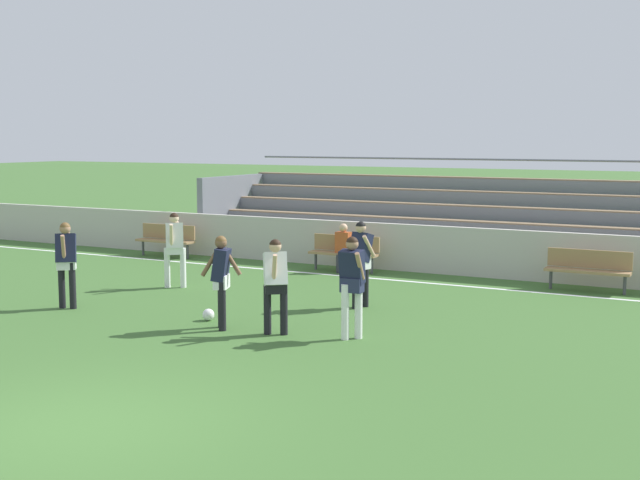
# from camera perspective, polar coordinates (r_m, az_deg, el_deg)

# --- Properties ---
(ground_plane) EXTENTS (160.00, 160.00, 0.00)m
(ground_plane) POSITION_cam_1_polar(r_m,az_deg,el_deg) (10.45, -16.04, -12.00)
(ground_plane) COLOR #3D662D
(field_line_sideline) EXTENTS (44.00, 0.12, 0.01)m
(field_line_sideline) POSITION_cam_1_polar(r_m,az_deg,el_deg) (19.68, 6.81, -2.86)
(field_line_sideline) COLOR white
(field_line_sideline) RESTS_ON ground
(sideline_wall) EXTENTS (48.00, 0.16, 1.18)m
(sideline_wall) POSITION_cam_1_polar(r_m,az_deg,el_deg) (20.90, 8.22, -0.68)
(sideline_wall) COLOR #BCB7AD
(sideline_wall) RESTS_ON ground
(bleacher_stand) EXTENTS (17.06, 3.93, 2.72)m
(bleacher_stand) POSITION_cam_1_polar(r_m,az_deg,el_deg) (23.20, 11.89, 1.39)
(bleacher_stand) COLOR #897051
(bleacher_stand) RESTS_ON ground
(bench_near_bin) EXTENTS (1.80, 0.40, 0.90)m
(bench_near_bin) POSITION_cam_1_polar(r_m,az_deg,el_deg) (19.27, 17.65, -1.71)
(bench_near_bin) COLOR #99754C
(bench_near_bin) RESTS_ON ground
(bench_far_left) EXTENTS (1.80, 0.40, 0.90)m
(bench_far_left) POSITION_cam_1_polar(r_m,az_deg,el_deg) (21.10, 1.68, -0.66)
(bench_far_left) COLOR #99754C
(bench_far_left) RESTS_ON ground
(bench_centre_sideline) EXTENTS (1.80, 0.40, 0.90)m
(bench_centre_sideline) POSITION_cam_1_polar(r_m,az_deg,el_deg) (24.06, -10.32, 0.18)
(bench_centre_sideline) COLOR #99754C
(bench_centre_sideline) RESTS_ON ground
(spectator_seated) EXTENTS (0.36, 0.42, 1.21)m
(spectator_seated) POSITION_cam_1_polar(r_m,az_deg,el_deg) (20.98, 1.54, -0.27)
(spectator_seated) COLOR #2D2D38
(spectator_seated) RESTS_ON ground
(player_white_wide_left) EXTENTS (0.52, 0.61, 1.64)m
(player_white_wide_left) POSITION_cam_1_polar(r_m,az_deg,el_deg) (14.32, -3.03, -2.59)
(player_white_wide_left) COLOR black
(player_white_wide_left) RESTS_ON ground
(player_dark_challenging) EXTENTS (0.61, 0.47, 1.65)m
(player_dark_challenging) POSITION_cam_1_polar(r_m,az_deg,el_deg) (14.80, -6.67, -2.28)
(player_dark_challenging) COLOR black
(player_dark_challenging) RESTS_ON ground
(player_white_dropping_back) EXTENTS (0.48, 0.66, 1.68)m
(player_white_dropping_back) POSITION_cam_1_polar(r_m,az_deg,el_deg) (19.04, -9.78, -0.21)
(player_white_dropping_back) COLOR white
(player_white_dropping_back) RESTS_ON ground
(player_dark_deep_cover) EXTENTS (0.55, 0.46, 1.71)m
(player_dark_deep_cover) POSITION_cam_1_polar(r_m,az_deg,el_deg) (16.54, 2.76, -1.11)
(player_dark_deep_cover) COLOR black
(player_dark_deep_cover) RESTS_ON ground
(player_dark_trailing_run) EXTENTS (0.51, 0.57, 1.70)m
(player_dark_trailing_run) POSITION_cam_1_polar(r_m,az_deg,el_deg) (17.20, -16.76, -1.12)
(player_dark_trailing_run) COLOR black
(player_dark_trailing_run) RESTS_ON ground
(player_dark_pressing_high) EXTENTS (0.45, 0.48, 1.72)m
(player_dark_pressing_high) POSITION_cam_1_polar(r_m,az_deg,el_deg) (13.97, 2.17, -2.58)
(player_dark_pressing_high) COLOR white
(player_dark_pressing_high) RESTS_ON ground
(soccer_ball) EXTENTS (0.22, 0.22, 0.22)m
(soccer_ball) POSITION_cam_1_polar(r_m,az_deg,el_deg) (15.66, -7.54, -5.02)
(soccer_ball) COLOR white
(soccer_ball) RESTS_ON ground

